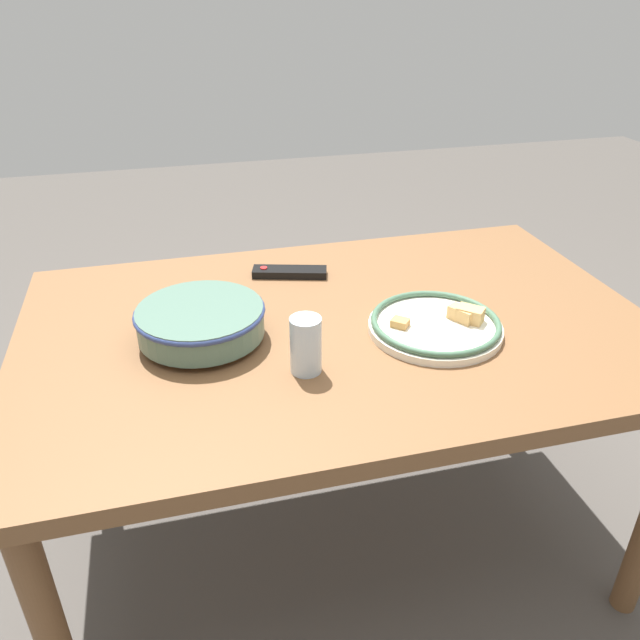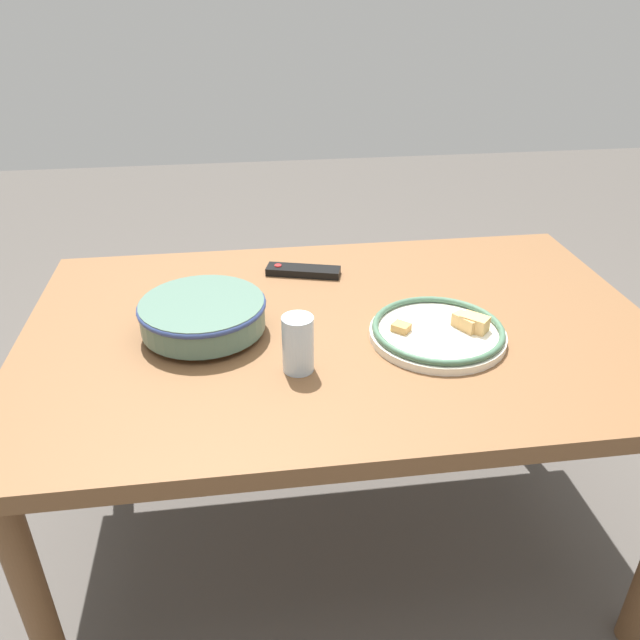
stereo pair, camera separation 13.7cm
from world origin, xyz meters
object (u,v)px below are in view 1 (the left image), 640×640
object	(u,v)px
food_plate	(436,325)
tv_remote	(289,272)
drinking_glass	(306,345)
noodle_bowl	(201,321)

from	to	relation	value
food_plate	tv_remote	world-z (taller)	food_plate
food_plate	tv_remote	xyz separation A→B (m)	(-0.26, 0.37, -0.01)
food_plate	drinking_glass	world-z (taller)	drinking_glass
food_plate	tv_remote	size ratio (longest dim) A/B	1.48
drinking_glass	tv_remote	bearing A→B (deg)	82.39
tv_remote	drinking_glass	distance (m)	0.45
noodle_bowl	tv_remote	xyz separation A→B (m)	(0.25, 0.27, -0.04)
noodle_bowl	food_plate	size ratio (longest dim) A/B	0.94
food_plate	drinking_glass	distance (m)	0.33
drinking_glass	food_plate	bearing A→B (deg)	14.17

